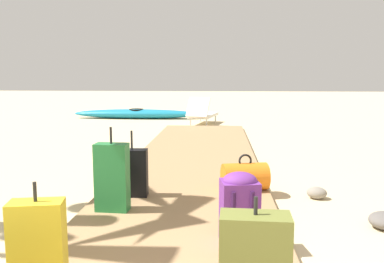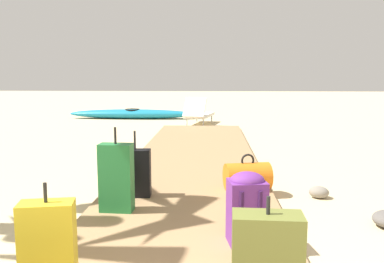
% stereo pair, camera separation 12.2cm
% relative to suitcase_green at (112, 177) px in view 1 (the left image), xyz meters
% --- Properties ---
extents(ground_plane, '(60.00, 60.00, 0.00)m').
position_rel_suitcase_green_xyz_m(ground_plane, '(0.68, 1.00, -0.43)').
color(ground_plane, '#D1BA8C').
extents(boardwalk, '(2.01, 9.96, 0.08)m').
position_rel_suitcase_green_xyz_m(boardwalk, '(0.68, 2.00, -0.39)').
color(boardwalk, '#9E7A51').
rests_on(boardwalk, ground).
extents(suitcase_green, '(0.34, 0.19, 0.86)m').
position_rel_suitcase_green_xyz_m(suitcase_green, '(0.00, 0.00, 0.00)').
color(suitcase_green, '#237538').
rests_on(suitcase_green, boardwalk).
extents(backpack_purple, '(0.33, 0.30, 0.60)m').
position_rel_suitcase_green_xyz_m(backpack_purple, '(1.25, -0.73, -0.03)').
color(backpack_purple, '#6B2D84').
rests_on(backpack_purple, boardwalk).
extents(suitcase_black, '(0.35, 0.18, 0.75)m').
position_rel_suitcase_green_xyz_m(suitcase_black, '(0.10, 0.51, -0.08)').
color(suitcase_black, black).
rests_on(suitcase_black, boardwalk).
extents(duffel_bag_orange, '(0.59, 0.43, 0.44)m').
position_rel_suitcase_green_xyz_m(duffel_bag_orange, '(1.39, 0.84, -0.18)').
color(duffel_bag_orange, orange).
rests_on(duffel_bag_orange, boardwalk).
extents(suitcase_olive, '(0.44, 0.24, 0.65)m').
position_rel_suitcase_green_xyz_m(suitcase_olive, '(1.30, -1.57, -0.08)').
color(suitcase_olive, olive).
rests_on(suitcase_olive, boardwalk).
extents(suitcase_yellow, '(0.38, 0.25, 0.69)m').
position_rel_suitcase_green_xyz_m(suitcase_yellow, '(-0.11, -1.47, -0.07)').
color(suitcase_yellow, gold).
rests_on(suitcase_yellow, boardwalk).
extents(lounge_chair, '(0.90, 1.61, 0.81)m').
position_rel_suitcase_green_xyz_m(lounge_chair, '(0.57, 7.84, -0.10)').
color(lounge_chair, white).
rests_on(lounge_chair, ground).
extents(kayak, '(4.20, 0.70, 0.32)m').
position_rel_suitcase_green_xyz_m(kayak, '(-1.66, 9.34, -0.27)').
color(kayak, teal).
rests_on(kayak, ground).
extents(rock_right_near, '(0.27, 0.24, 0.14)m').
position_rel_suitcase_green_xyz_m(rock_right_near, '(2.24, 0.80, -0.36)').
color(rock_right_near, gray).
rests_on(rock_right_near, ground).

